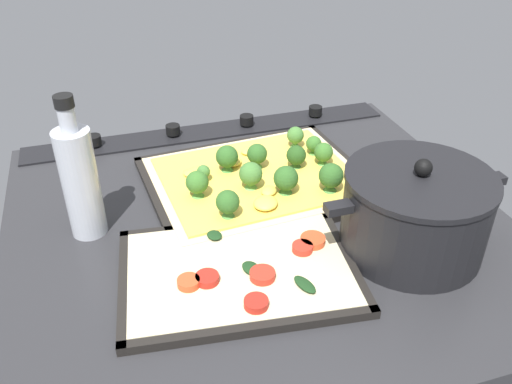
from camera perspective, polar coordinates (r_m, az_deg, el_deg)
ground_plane at (r=84.04cm, az=0.24°, el=-3.90°), size 75.84×71.11×3.00cm
stove_control_panel at (r=109.56cm, az=-4.83°, el=6.61°), size 72.81×7.00×2.60cm
baking_tray_front at (r=91.81cm, az=0.17°, el=1.02°), size 38.66×32.51×1.30cm
broccoli_pizza at (r=90.35cm, az=0.47°, el=1.78°), size 36.07×29.92×6.23cm
baking_tray_back at (r=73.21cm, az=-1.88°, el=-8.56°), size 33.84×25.78×1.30cm
veggie_pizza_back at (r=72.68cm, az=-1.62°, el=-8.21°), size 31.19×23.12×1.90cm
cooking_pot at (r=77.70cm, az=16.48°, el=-2.06°), size 27.23×20.43×14.39cm
oil_bottle at (r=79.97cm, az=-18.16°, el=1.23°), size 5.22×5.22×21.76cm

